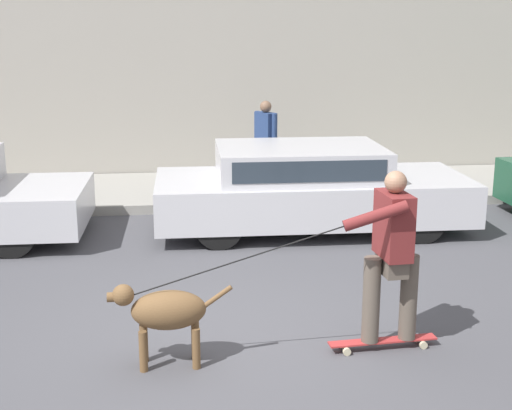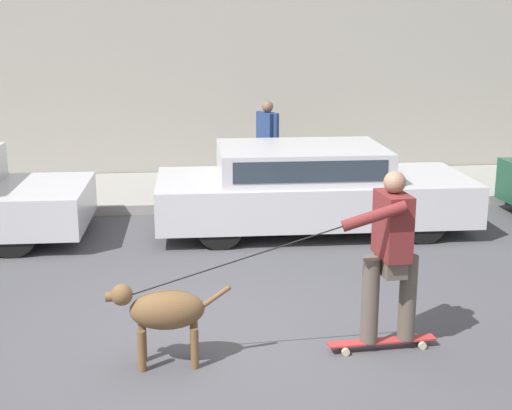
# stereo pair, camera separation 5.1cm
# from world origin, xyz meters

# --- Properties ---
(ground_plane) EXTENTS (36.00, 36.00, 0.00)m
(ground_plane) POSITION_xyz_m (0.00, 0.00, 0.00)
(ground_plane) COLOR #47474C
(back_wall) EXTENTS (32.00, 0.30, 4.37)m
(back_wall) POSITION_xyz_m (0.00, 7.30, 2.18)
(back_wall) COLOR #9E998E
(back_wall) RESTS_ON ground_plane
(sidewalk_curb) EXTENTS (30.00, 2.55, 0.15)m
(sidewalk_curb) POSITION_xyz_m (0.00, 5.86, 0.07)
(sidewalk_curb) COLOR gray
(sidewalk_curb) RESTS_ON ground_plane
(parked_car_1) EXTENTS (4.41, 1.91, 1.20)m
(parked_car_1) POSITION_xyz_m (1.50, 3.52, 0.59)
(parked_car_1) COLOR black
(parked_car_1) RESTS_ON ground_plane
(dog) EXTENTS (1.05, 0.34, 0.74)m
(dog) POSITION_xyz_m (-0.50, -0.50, 0.49)
(dog) COLOR brown
(dog) RESTS_ON ground_plane
(skateboarder) EXTENTS (2.77, 0.64, 1.63)m
(skateboarder) POSITION_xyz_m (1.46, -0.41, 0.92)
(skateboarder) COLOR beige
(skateboarder) RESTS_ON ground_plane
(pedestrian_with_bag) EXTENTS (0.40, 0.60, 1.48)m
(pedestrian_with_bag) POSITION_xyz_m (1.14, 5.54, 0.96)
(pedestrian_with_bag) COLOR brown
(pedestrian_with_bag) RESTS_ON sidewalk_curb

